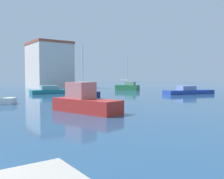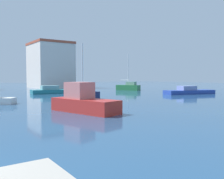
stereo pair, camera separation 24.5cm
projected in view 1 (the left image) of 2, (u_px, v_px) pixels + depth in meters
water at (83, 97)px, 29.16m from camera, size 160.00×160.00×0.00m
sailboat_navy_distant_east at (83, 94)px, 25.49m from camera, size 1.56×4.44×5.84m
sailboat_green_near_pier at (128, 87)px, 44.35m from camera, size 3.05×4.48×6.64m
motorboat_red_distant_north at (85, 102)px, 16.83m from camera, size 2.94×5.48×2.04m
motorboat_teal_inner_mooring at (53, 91)px, 35.66m from camera, size 6.79×3.05×1.16m
motorboat_blue_outer_mooring at (188, 91)px, 34.51m from camera, size 7.65×3.72×1.15m
yacht_club at (49, 65)px, 54.45m from camera, size 7.85×9.83×9.94m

